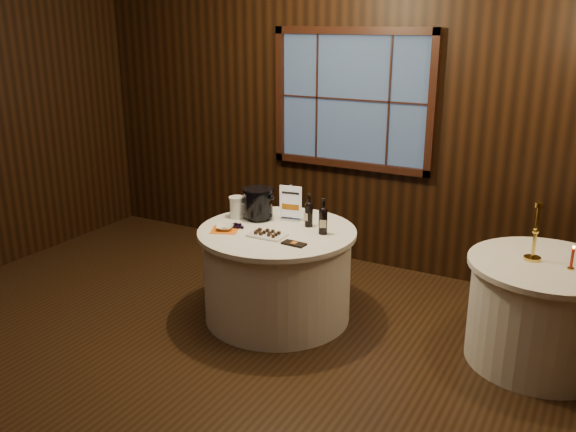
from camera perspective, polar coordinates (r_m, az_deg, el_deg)
The scene contains 16 objects.
ground at distance 4.48m, azimuth -7.56°, elevation -14.37°, with size 6.00×6.00×0.00m, color black.
back_wall at distance 6.02m, azimuth 6.08°, elevation 9.81°, with size 6.00×0.10×3.00m.
main_table at distance 5.04m, azimuth -1.01°, elevation -5.40°, with size 1.28×1.28×0.77m.
side_table at distance 4.76m, azimuth 22.59°, elevation -8.33°, with size 1.08×1.08×0.77m.
sign_stand at distance 5.10m, azimuth 0.25°, elevation 0.75°, with size 0.19×0.12×0.31m.
port_bottle_left at distance 4.94m, azimuth 1.96°, elevation 0.34°, with size 0.07×0.08×0.28m.
port_bottle_right at distance 4.77m, azimuth 3.30°, elevation -0.25°, with size 0.07×0.08×0.29m.
ice_bucket at distance 5.12m, azimuth -2.79°, elevation 1.20°, with size 0.26×0.26×0.27m.
chocolate_plate at distance 4.75m, azimuth -1.94°, elevation -1.71°, with size 0.29×0.20×0.04m.
chocolate_box at distance 4.57m, azimuth 0.56°, elevation -2.61°, with size 0.18×0.09×0.02m, color black.
grape_bunch at distance 4.95m, azimuth -4.76°, elevation -0.92°, with size 0.16×0.06×0.04m.
glass_pitcher at distance 5.18m, azimuth -4.80°, elevation 0.83°, with size 0.17×0.13×0.19m.
orange_napkin at distance 4.92m, azimuth -5.93°, elevation -1.30°, with size 0.21×0.21×0.00m, color orange.
cracker_bowl at distance 4.91m, azimuth -5.94°, elevation -1.09°, with size 0.13×0.13×0.03m, color white.
brass_candlestick at distance 4.58m, azimuth 22.08°, elevation -2.05°, with size 0.12×0.12×0.42m.
red_candle at distance 4.53m, azimuth 25.03°, elevation -3.75°, with size 0.05×0.05×0.17m.
Camera 1 is at (2.31, -3.01, 2.38)m, focal length 38.00 mm.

